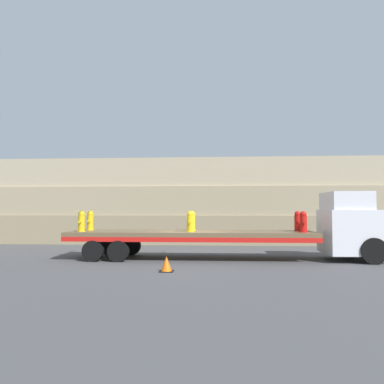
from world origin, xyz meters
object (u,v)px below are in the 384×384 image
flatbed_trailer (179,236)px  fire_hydrant_yellow_near_1 (190,222)px  truck_cab (353,226)px  fire_hydrant_yellow_far_1 (192,221)px  fire_hydrant_red_near_2 (303,222)px  traffic_cone (166,264)px  fire_hydrant_yellow_near_0 (81,222)px  fire_hydrant_red_far_2 (298,221)px  fire_hydrant_yellow_far_0 (90,221)px

flatbed_trailer → fire_hydrant_yellow_near_1: 1.00m
truck_cab → fire_hydrant_yellow_far_1: (-7.00, 0.56, 0.17)m
fire_hydrant_red_near_2 → traffic_cone: (-5.38, -2.93, -1.39)m
fire_hydrant_yellow_near_0 → fire_hydrant_yellow_near_1: bearing=0.0°
fire_hydrant_yellow_near_0 → fire_hydrant_yellow_far_1: 4.90m
flatbed_trailer → fire_hydrant_yellow_near_0: (-4.25, -0.56, 0.64)m
truck_cab → fire_hydrant_yellow_near_0: truck_cab is taller
fire_hydrant_yellow_near_0 → fire_hydrant_yellow_far_1: same height
fire_hydrant_yellow_near_1 → fire_hydrant_yellow_near_0: bearing=180.0°
fire_hydrant_yellow_near_0 → fire_hydrant_red_near_2: 9.54m
fire_hydrant_yellow_far_1 → fire_hydrant_red_far_2: 4.77m
fire_hydrant_yellow_far_1 → traffic_cone: bearing=-98.5°
flatbed_trailer → fire_hydrant_red_near_2: (5.29, -0.56, 0.64)m
fire_hydrant_yellow_far_0 → fire_hydrant_yellow_far_1: same height
flatbed_trailer → fire_hydrant_yellow_far_0: size_ratio=12.01×
fire_hydrant_yellow_near_1 → traffic_cone: (-0.61, -2.93, -1.39)m
fire_hydrant_yellow_far_0 → fire_hydrant_red_far_2: same height
fire_hydrant_yellow_near_0 → traffic_cone: 5.28m
fire_hydrant_yellow_far_0 → fire_hydrant_red_near_2: same height
fire_hydrant_yellow_near_0 → fire_hydrant_yellow_near_1: 4.77m
fire_hydrant_yellow_near_1 → traffic_cone: fire_hydrant_yellow_near_1 is taller
fire_hydrant_red_far_2 → fire_hydrant_yellow_near_1: bearing=-166.7°
truck_cab → fire_hydrant_yellow_far_1: bearing=175.4°
fire_hydrant_yellow_far_0 → fire_hydrant_yellow_far_1: size_ratio=1.00×
fire_hydrant_yellow_near_1 → fire_hydrant_yellow_far_1: same height
fire_hydrant_yellow_near_0 → fire_hydrant_yellow_far_0: (0.00, 1.13, 0.00)m
fire_hydrant_red_near_2 → fire_hydrant_red_far_2: bearing=90.0°
fire_hydrant_yellow_near_1 → traffic_cone: 3.30m
fire_hydrant_yellow_far_1 → traffic_cone: 4.33m
fire_hydrant_yellow_near_1 → fire_hydrant_red_near_2: size_ratio=1.00×
fire_hydrant_yellow_far_1 → fire_hydrant_red_near_2: 4.90m
fire_hydrant_yellow_near_1 → truck_cab: bearing=4.6°
fire_hydrant_yellow_far_0 → traffic_cone: (4.16, -4.06, -1.39)m
fire_hydrant_yellow_far_1 → traffic_cone: (-0.61, -4.06, -1.39)m
fire_hydrant_yellow_near_0 → fire_hydrant_yellow_far_1: size_ratio=1.00×
fire_hydrant_red_far_2 → truck_cab: bearing=-14.2°
truck_cab → flatbed_trailer: size_ratio=0.27×
fire_hydrant_yellow_far_1 → fire_hydrant_red_near_2: size_ratio=1.00×
fire_hydrant_yellow_near_1 → fire_hydrant_yellow_far_0: bearing=166.7°
fire_hydrant_yellow_near_0 → fire_hydrant_yellow_far_0: same height
fire_hydrant_yellow_far_1 → flatbed_trailer: bearing=-132.8°
fire_hydrant_yellow_far_0 → traffic_cone: size_ratio=1.66×
fire_hydrant_yellow_far_0 → traffic_cone: bearing=-44.3°
fire_hydrant_yellow_far_0 → fire_hydrant_red_near_2: 9.61m
traffic_cone → fire_hydrant_yellow_far_1: bearing=81.5°
flatbed_trailer → fire_hydrant_red_far_2: size_ratio=12.01×
fire_hydrant_red_near_2 → traffic_cone: bearing=-151.4°
fire_hydrant_yellow_far_1 → fire_hydrant_yellow_near_0: bearing=-166.7°
fire_hydrant_red_near_2 → flatbed_trailer: bearing=173.9°
fire_hydrant_yellow_near_0 → fire_hydrant_yellow_near_1: same height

